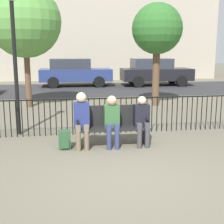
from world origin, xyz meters
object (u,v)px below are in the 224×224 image
object	(u,v)px
park_bench	(111,125)
parked_car_2	(155,71)
tree_0	(157,30)
lamp_post	(14,41)
seated_person_2	(142,118)
parked_car_0	(74,72)
tree_1	(25,22)
seated_person_1	(112,118)
backpack	(65,140)
seated_person_0	(82,117)

from	to	relation	value
park_bench	parked_car_2	size ratio (longest dim) A/B	0.40
tree_0	lamp_post	size ratio (longest dim) A/B	1.08
seated_person_2	parked_car_0	xyz separation A→B (m)	(-1.18, 11.96, 0.20)
park_bench	tree_1	bearing A→B (deg)	114.70
seated_person_1	tree_0	world-z (taller)	tree_0
tree_1	seated_person_1	bearing A→B (deg)	-65.91
seated_person_1	tree_0	distance (m)	6.01
lamp_post	tree_1	bearing A→B (deg)	92.48
parked_car_0	lamp_post	bearing A→B (deg)	-99.42
seated_person_1	parked_car_0	size ratio (longest dim) A/B	0.28
seated_person_1	parked_car_0	distance (m)	11.97
park_bench	tree_1	size ratio (longest dim) A/B	0.37
parked_car_0	tree_0	bearing A→B (deg)	-66.95
tree_1	backpack	bearing A→B (deg)	-75.85
backpack	parked_car_2	bearing A→B (deg)	64.99
seated_person_0	lamp_post	size ratio (longest dim) A/B	0.35
park_bench	backpack	size ratio (longest dim) A/B	4.03
backpack	tree_1	size ratio (longest dim) A/B	0.09
seated_person_0	parked_car_2	xyz separation A→B (m)	(5.01, 11.58, 0.13)
backpack	tree_0	size ratio (longest dim) A/B	0.11
lamp_post	seated_person_0	bearing A→B (deg)	-42.56
tree_0	parked_car_0	size ratio (longest dim) A/B	0.93
park_bench	seated_person_2	distance (m)	0.71
tree_1	park_bench	bearing A→B (deg)	-65.30
park_bench	parked_car_2	xyz separation A→B (m)	(4.32, 11.45, 0.35)
seated_person_0	tree_1	world-z (taller)	tree_1
seated_person_0	parked_car_0	distance (m)	11.95
seated_person_1	parked_car_2	bearing A→B (deg)	69.49
seated_person_0	parked_car_2	world-z (taller)	parked_car_2
parked_car_0	backpack	bearing A→B (deg)	-92.72
seated_person_1	tree_1	size ratio (longest dim) A/B	0.26
seated_person_0	tree_1	distance (m)	6.15
seated_person_0	parked_car_2	size ratio (longest dim) A/B	0.30
backpack	lamp_post	bearing A→B (deg)	129.86
seated_person_0	tree_1	xyz separation A→B (m)	(-1.73, 5.38, 2.44)
seated_person_2	tree_0	bearing A→B (deg)	70.50
tree_0	parked_car_2	world-z (taller)	tree_0
parked_car_0	seated_person_1	bearing A→B (deg)	-87.65
parked_car_0	parked_car_2	distance (m)	4.84
lamp_post	parked_car_2	distance (m)	12.18
parked_car_0	parked_car_2	size ratio (longest dim) A/B	1.00
seated_person_1	seated_person_2	xyz separation A→B (m)	(0.69, -0.00, -0.02)
parked_car_0	park_bench	bearing A→B (deg)	-87.59
tree_0	tree_1	xyz separation A→B (m)	(-4.87, 0.37, 0.26)
park_bench	parked_car_0	distance (m)	11.84
backpack	parked_car_2	size ratio (longest dim) A/B	0.10
seated_person_1	backpack	distance (m)	1.15
seated_person_2	parked_car_0	bearing A→B (deg)	95.62
seated_person_2	parked_car_0	world-z (taller)	parked_car_0
seated_person_0	lamp_post	xyz separation A→B (m)	(-1.56, 1.43, 1.67)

